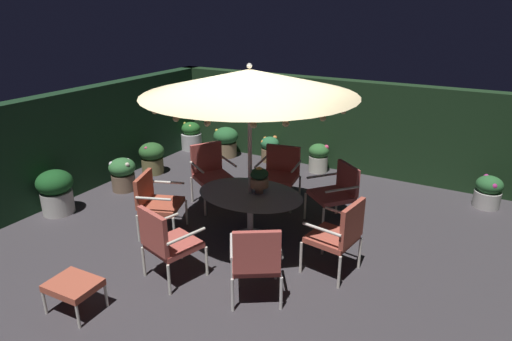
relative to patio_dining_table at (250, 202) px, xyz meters
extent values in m
cube|color=#3C383C|center=(-0.02, -0.21, -0.60)|extent=(7.52, 7.75, 0.02)
cube|color=#19311A|center=(-0.02, 3.51, 0.32)|extent=(7.52, 0.30, 1.83)
cube|color=#16301C|center=(-3.63, -0.21, 0.32)|extent=(0.30, 7.75, 1.83)
cylinder|color=silver|center=(0.00, 0.00, -0.58)|extent=(0.54, 0.54, 0.03)
cylinder|color=silver|center=(0.00, 0.00, -0.24)|extent=(0.09, 0.09, 0.70)
ellipsoid|color=gray|center=(0.00, 0.00, 0.12)|extent=(1.54, 1.15, 0.03)
cylinder|color=silver|center=(0.00, 0.00, 0.52)|extent=(0.06, 0.06, 2.23)
cone|color=beige|center=(0.00, 0.00, 1.69)|extent=(2.83, 2.83, 0.33)
sphere|color=silver|center=(0.00, 0.00, 1.89)|extent=(0.07, 0.07, 0.07)
sphere|color=#F9DB8C|center=(1.27, -0.03, 1.46)|extent=(0.07, 0.07, 0.07)
sphere|color=#F9DB8C|center=(1.19, 0.45, 1.46)|extent=(0.07, 0.07, 0.07)
sphere|color=#F9DB8C|center=(1.01, 0.78, 1.46)|extent=(0.07, 0.07, 0.07)
sphere|color=#F9DB8C|center=(0.68, 1.08, 1.46)|extent=(0.07, 0.07, 0.07)
sphere|color=#F9DB8C|center=(0.23, 1.25, 1.46)|extent=(0.07, 0.07, 0.07)
sphere|color=#F9DB8C|center=(-0.21, 1.26, 1.46)|extent=(0.07, 0.07, 0.07)
sphere|color=#F9DB8C|center=(-0.59, 1.13, 1.46)|extent=(0.07, 0.07, 0.07)
sphere|color=#F9DB8C|center=(-0.99, 0.80, 1.46)|extent=(0.07, 0.07, 0.07)
sphere|color=#F9DB8C|center=(-1.20, 0.42, 1.46)|extent=(0.07, 0.07, 0.07)
sphere|color=#F9DB8C|center=(-1.27, 0.02, 1.46)|extent=(0.07, 0.07, 0.07)
sphere|color=#F9DB8C|center=(-1.21, -0.39, 1.46)|extent=(0.07, 0.07, 0.07)
sphere|color=#F9DB8C|center=(-0.97, -0.83, 1.46)|extent=(0.07, 0.07, 0.07)
sphere|color=#F9DB8C|center=(-0.64, -1.10, 1.46)|extent=(0.07, 0.07, 0.07)
sphere|color=#F9DB8C|center=(-0.20, -1.26, 1.46)|extent=(0.07, 0.07, 0.07)
sphere|color=#F9DB8C|center=(0.21, -1.26, 1.46)|extent=(0.07, 0.07, 0.07)
sphere|color=#F9DB8C|center=(0.67, -1.08, 1.46)|extent=(0.07, 0.07, 0.07)
sphere|color=#F9DB8C|center=(0.93, -0.87, 1.46)|extent=(0.07, 0.07, 0.07)
sphere|color=#F9DB8C|center=(1.19, -0.46, 1.46)|extent=(0.07, 0.07, 0.07)
cylinder|color=tan|center=(0.10, 0.07, 0.18)|extent=(0.12, 0.12, 0.10)
cylinder|color=tan|center=(0.10, 0.07, 0.30)|extent=(0.27, 0.27, 0.13)
ellipsoid|color=#1A442A|center=(0.10, 0.07, 0.42)|extent=(0.26, 0.26, 0.15)
sphere|color=#F3C354|center=(0.10, 0.07, 0.48)|extent=(0.09, 0.09, 0.09)
cylinder|color=silver|center=(0.32, -1.01, -0.38)|extent=(0.04, 0.04, 0.42)
cylinder|color=silver|center=(0.78, -0.72, -0.38)|extent=(0.04, 0.04, 0.42)
cylinder|color=silver|center=(0.63, -1.50, -0.38)|extent=(0.04, 0.04, 0.42)
cylinder|color=silver|center=(1.09, -1.21, -0.38)|extent=(0.04, 0.04, 0.42)
cube|color=#B44C44|center=(0.70, -1.11, -0.14)|extent=(0.75, 0.76, 0.07)
cube|color=#B44C44|center=(0.85, -1.34, 0.14)|extent=(0.47, 0.33, 0.50)
cylinder|color=silver|center=(0.48, -1.25, 0.07)|extent=(0.33, 0.49, 0.04)
cylinder|color=silver|center=(0.93, -0.96, 0.07)|extent=(0.33, 0.49, 0.04)
cylinder|color=silver|center=(0.99, -0.43, -0.38)|extent=(0.04, 0.04, 0.44)
cylinder|color=silver|center=(1.07, 0.11, -0.38)|extent=(0.04, 0.04, 0.44)
cylinder|color=silver|center=(1.52, -0.52, -0.38)|extent=(0.04, 0.04, 0.44)
cylinder|color=silver|center=(1.61, 0.03, -0.38)|extent=(0.04, 0.04, 0.44)
cube|color=#B85140|center=(1.30, -0.20, -0.12)|extent=(0.61, 0.62, 0.07)
cube|color=#B85140|center=(1.55, -0.24, 0.17)|extent=(0.14, 0.53, 0.50)
cylinder|color=silver|center=(1.25, -0.48, 0.12)|extent=(0.52, 0.12, 0.04)
cylinder|color=silver|center=(1.34, 0.07, 0.12)|extent=(0.52, 0.12, 0.04)
cylinder|color=silver|center=(0.89, 0.60, -0.37)|extent=(0.04, 0.04, 0.45)
cylinder|color=silver|center=(0.44, 0.97, -0.37)|extent=(0.04, 0.04, 0.45)
cylinder|color=silver|center=(1.25, 1.03, -0.37)|extent=(0.04, 0.04, 0.45)
cylinder|color=silver|center=(0.81, 1.41, -0.37)|extent=(0.04, 0.04, 0.45)
cube|color=#B44F4B|center=(0.85, 1.00, -0.11)|extent=(0.79, 0.79, 0.07)
cube|color=#B44F4B|center=(1.02, 1.21, 0.14)|extent=(0.46, 0.40, 0.43)
cylinder|color=silver|center=(1.07, 0.81, 0.11)|extent=(0.38, 0.44, 0.04)
cylinder|color=silver|center=(0.63, 1.19, 0.11)|extent=(0.38, 0.44, 0.04)
cylinder|color=beige|center=(0.15, 1.06, -0.38)|extent=(0.04, 0.04, 0.43)
cylinder|color=beige|center=(-0.47, 0.96, -0.38)|extent=(0.04, 0.04, 0.43)
cylinder|color=beige|center=(0.06, 1.63, -0.38)|extent=(0.04, 0.04, 0.43)
cylinder|color=beige|center=(-0.56, 1.54, -0.38)|extent=(0.04, 0.04, 0.43)
cube|color=#C65044|center=(-0.20, 1.30, -0.13)|extent=(0.69, 0.65, 0.07)
cube|color=#C65044|center=(-0.25, 1.57, 0.13)|extent=(0.60, 0.15, 0.45)
cylinder|color=beige|center=(0.10, 1.35, 0.12)|extent=(0.12, 0.55, 0.04)
cylinder|color=beige|center=(-0.51, 1.25, 0.12)|extent=(0.12, 0.55, 0.04)
cylinder|color=silver|center=(-0.71, 0.79, -0.37)|extent=(0.04, 0.04, 0.46)
cylinder|color=silver|center=(-1.01, 0.30, -0.37)|extent=(0.04, 0.04, 0.46)
cylinder|color=silver|center=(-1.21, 1.10, -0.37)|extent=(0.04, 0.04, 0.46)
cylinder|color=silver|center=(-1.51, 0.62, -0.37)|extent=(0.04, 0.04, 0.46)
cube|color=#C4544C|center=(-1.11, 0.70, -0.10)|extent=(0.79, 0.78, 0.07)
cube|color=#C4544C|center=(-1.35, 0.85, 0.18)|extent=(0.34, 0.50, 0.50)
cylinder|color=silver|center=(-0.96, 0.94, 0.15)|extent=(0.49, 0.33, 0.04)
cylinder|color=silver|center=(-1.26, 0.46, 0.15)|extent=(0.49, 0.33, 0.04)
cylinder|color=silver|center=(-1.08, -0.09, -0.39)|extent=(0.04, 0.04, 0.41)
cylinder|color=silver|center=(-0.87, -0.65, -0.39)|extent=(0.04, 0.04, 0.41)
cylinder|color=silver|center=(-1.58, -0.28, -0.39)|extent=(0.04, 0.04, 0.41)
cylinder|color=silver|center=(-1.37, -0.84, -0.39)|extent=(0.04, 0.04, 0.41)
cube|color=#B24F38|center=(-1.23, -0.47, -0.15)|extent=(0.70, 0.73, 0.07)
cube|color=#B24F38|center=(-1.47, -0.56, 0.11)|extent=(0.26, 0.56, 0.44)
cylinder|color=silver|center=(-1.33, -0.18, 0.10)|extent=(0.49, 0.22, 0.04)
cylinder|color=silver|center=(-1.12, -0.75, 0.10)|extent=(0.49, 0.22, 0.04)
cylinder|color=silver|center=(-0.55, -0.92, -0.39)|extent=(0.04, 0.04, 0.41)
cylinder|color=silver|center=(-0.02, -1.07, -0.39)|extent=(0.04, 0.04, 0.41)
cylinder|color=silver|center=(-0.70, -1.46, -0.39)|extent=(0.04, 0.04, 0.41)
cylinder|color=silver|center=(-0.17, -1.61, -0.39)|extent=(0.04, 0.04, 0.41)
cube|color=#BB5248|center=(-0.36, -1.26, -0.15)|extent=(0.67, 0.68, 0.07)
cube|color=#BB5248|center=(-0.43, -1.52, 0.13)|extent=(0.52, 0.20, 0.50)
cylinder|color=silver|center=(-0.62, -1.19, 0.08)|extent=(0.18, 0.53, 0.04)
cylinder|color=silver|center=(-0.09, -1.34, 0.08)|extent=(0.18, 0.53, 0.04)
cylinder|color=silver|center=(-1.17, -2.14, -0.45)|extent=(0.03, 0.03, 0.29)
cylinder|color=silver|center=(-0.66, -2.12, -0.45)|extent=(0.03, 0.03, 0.29)
cylinder|color=silver|center=(-1.15, -2.55, -0.45)|extent=(0.03, 0.03, 0.29)
cylinder|color=silver|center=(-0.64, -2.53, -0.45)|extent=(0.03, 0.03, 0.29)
cube|color=#B8553D|center=(-0.90, -2.34, -0.27)|extent=(0.56, 0.45, 0.08)
cylinder|color=olive|center=(-1.33, 3.17, -0.45)|extent=(0.37, 0.37, 0.29)
ellipsoid|color=#2B6C3F|center=(-1.33, 3.17, -0.19)|extent=(0.40, 0.40, 0.28)
sphere|color=#ED7543|center=(-1.23, 3.18, -0.14)|extent=(0.11, 0.11, 0.11)
sphere|color=orange|center=(-1.28, 3.30, -0.10)|extent=(0.09, 0.09, 0.09)
sphere|color=orange|center=(-1.39, 3.24, -0.13)|extent=(0.06, 0.06, 0.06)
sphere|color=gold|center=(-1.45, 3.18, -0.11)|extent=(0.09, 0.09, 0.09)
sphere|color=orange|center=(-1.44, 3.05, -0.15)|extent=(0.08, 0.08, 0.08)
sphere|color=orange|center=(-1.26, 3.10, -0.13)|extent=(0.07, 0.07, 0.07)
cylinder|color=silver|center=(-3.32, 3.01, -0.40)|extent=(0.48, 0.48, 0.38)
ellipsoid|color=#266326|center=(-3.32, 3.01, -0.10)|extent=(0.43, 0.43, 0.30)
sphere|color=#E6D04A|center=(-3.21, 3.01, -0.04)|extent=(0.10, 0.10, 0.10)
sphere|color=#EAD558|center=(-3.27, 3.10, -0.07)|extent=(0.06, 0.06, 0.06)
sphere|color=#E3CC4A|center=(-3.39, 3.14, -0.02)|extent=(0.08, 0.08, 0.08)
sphere|color=#DFC649|center=(-3.49, 2.98, 0.01)|extent=(0.07, 0.07, 0.07)
sphere|color=yellow|center=(-3.38, 2.88, -0.08)|extent=(0.08, 0.08, 0.08)
sphere|color=#F5CB5A|center=(-3.26, 2.90, -0.02)|extent=(0.10, 0.10, 0.10)
cylinder|color=beige|center=(-0.17, 3.08, -0.43)|extent=(0.38, 0.38, 0.33)
ellipsoid|color=#336C32|center=(-0.17, 3.08, -0.16)|extent=(0.41, 0.41, 0.28)
sphere|color=#DF456D|center=(-0.03, 3.12, -0.07)|extent=(0.10, 0.10, 0.10)
sphere|color=#DB4B78|center=(-0.14, 3.24, -0.13)|extent=(0.08, 0.08, 0.08)
sphere|color=#D25764|center=(-0.27, 3.09, -0.09)|extent=(0.10, 0.10, 0.10)
sphere|color=#E15267|center=(-0.17, 2.94, -0.12)|extent=(0.08, 0.08, 0.08)
cylinder|color=olive|center=(-3.06, 1.36, -0.44)|extent=(0.43, 0.43, 0.32)
ellipsoid|color=#2C5C29|center=(-3.06, 1.36, -0.14)|extent=(0.50, 0.50, 0.35)
sphere|color=#DE4A6B|center=(-2.87, 1.32, -0.14)|extent=(0.07, 0.07, 0.07)
sphere|color=#DD587F|center=(-3.02, 1.54, -0.08)|extent=(0.09, 0.09, 0.09)
sphere|color=#D5577B|center=(-3.22, 1.48, -0.05)|extent=(0.08, 0.08, 0.08)
sphere|color=#D15474|center=(-3.15, 1.29, -0.10)|extent=(0.11, 0.11, 0.11)
sphere|color=#E14673|center=(-3.04, 1.20, -0.02)|extent=(0.06, 0.06, 0.06)
cylinder|color=#7D624C|center=(-2.94, 0.44, -0.44)|extent=(0.42, 0.42, 0.31)
ellipsoid|color=#357039|center=(-2.94, 0.44, -0.15)|extent=(0.48, 0.48, 0.33)
sphere|color=beige|center=(-2.75, 0.39, -0.05)|extent=(0.08, 0.08, 0.08)
sphere|color=silver|center=(-2.88, 0.54, -0.04)|extent=(0.07, 0.07, 0.07)
sphere|color=beige|center=(-3.04, 0.55, -0.15)|extent=(0.09, 0.09, 0.09)
sphere|color=silver|center=(-3.07, 0.42, -0.14)|extent=(0.10, 0.10, 0.10)
sphere|color=silver|center=(-3.06, 0.32, -0.08)|extent=(0.10, 0.10, 0.10)
sphere|color=silver|center=(-2.90, 0.33, -0.15)|extent=(0.11, 0.11, 0.11)
cylinder|color=beige|center=(2.94, 2.89, -0.45)|extent=(0.43, 0.43, 0.28)
ellipsoid|color=#2C6432|center=(2.94, 2.89, -0.20)|extent=(0.43, 0.43, 0.30)
sphere|color=#A33188|center=(3.06, 2.88, -0.15)|extent=(0.08, 0.08, 0.08)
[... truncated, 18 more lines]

